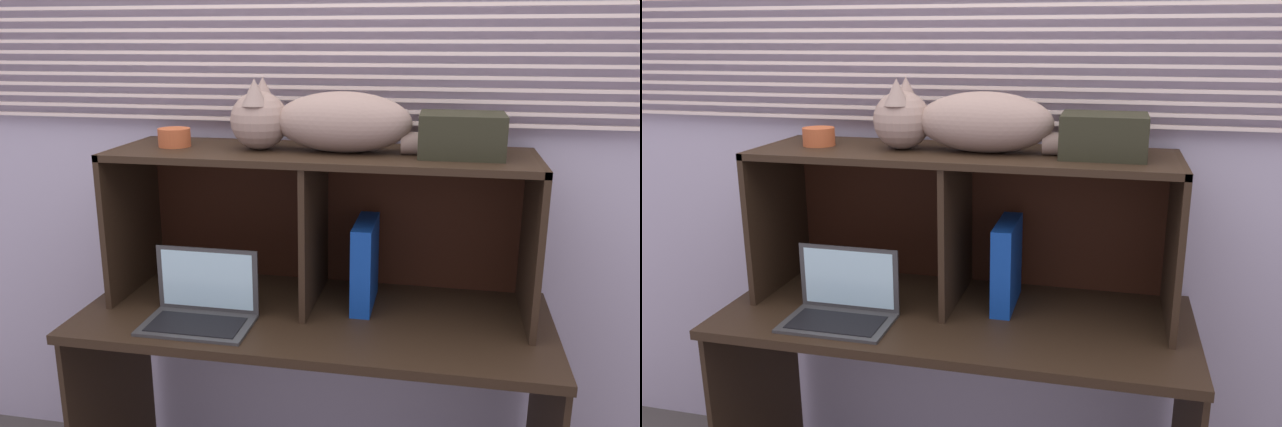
# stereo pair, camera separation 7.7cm
# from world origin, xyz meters

# --- Properties ---
(back_panel_with_blinds) EXTENTS (4.40, 0.08, 2.50)m
(back_panel_with_blinds) POSITION_xyz_m (0.00, 0.55, 1.26)
(back_panel_with_blinds) COLOR #B4ACC1
(back_panel_with_blinds) RESTS_ON ground
(desk) EXTENTS (1.50, 0.63, 0.78)m
(desk) POSITION_xyz_m (0.00, 0.19, 0.63)
(desk) COLOR black
(desk) RESTS_ON ground
(hutch_shelf_unit) EXTENTS (1.35, 0.41, 0.51)m
(hutch_shelf_unit) POSITION_xyz_m (-0.00, 0.33, 1.13)
(hutch_shelf_unit) COLOR black
(hutch_shelf_unit) RESTS_ON desk
(cat) EXTENTS (0.76, 0.20, 0.23)m
(cat) POSITION_xyz_m (0.00, 0.30, 1.38)
(cat) COLOR gray
(cat) RESTS_ON hutch_shelf_unit
(laptop) EXTENTS (0.33, 0.21, 0.22)m
(laptop) POSITION_xyz_m (-0.33, 0.06, 0.83)
(laptop) COLOR #383838
(laptop) RESTS_ON desk
(binder_upright) EXTENTS (0.06, 0.25, 0.29)m
(binder_upright) POSITION_xyz_m (0.15, 0.30, 0.92)
(binder_upright) COLOR #103E9C
(binder_upright) RESTS_ON desk
(book_stack) EXTENTS (0.14, 0.27, 0.03)m
(book_stack) POSITION_xyz_m (-0.43, 0.30, 0.79)
(book_stack) COLOR gray
(book_stack) RESTS_ON desk
(small_basket) EXTENTS (0.11, 0.11, 0.06)m
(small_basket) POSITION_xyz_m (-0.49, 0.30, 1.32)
(small_basket) COLOR #B7542C
(small_basket) RESTS_ON hutch_shelf_unit
(storage_box) EXTENTS (0.25, 0.20, 0.13)m
(storage_box) POSITION_xyz_m (0.43, 0.30, 1.35)
(storage_box) COLOR black
(storage_box) RESTS_ON hutch_shelf_unit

